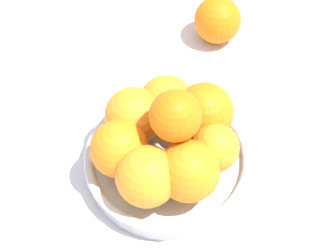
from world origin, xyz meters
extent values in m
plane|color=silver|center=(0.00, 0.00, 0.00)|extent=(4.00, 4.00, 0.00)
cylinder|color=silver|center=(0.00, 0.00, 0.01)|extent=(0.22, 0.22, 0.02)
torus|color=silver|center=(0.00, 0.00, 0.03)|extent=(0.23, 0.23, 0.01)
sphere|color=orange|center=(-0.02, 0.06, 0.07)|extent=(0.08, 0.08, 0.08)
sphere|color=orange|center=(-0.06, 0.02, 0.07)|extent=(0.06, 0.06, 0.06)
sphere|color=orange|center=(-0.06, -0.03, 0.07)|extent=(0.08, 0.08, 0.08)
sphere|color=orange|center=(-0.01, -0.06, 0.07)|extent=(0.08, 0.08, 0.08)
sphere|color=orange|center=(0.04, -0.04, 0.07)|extent=(0.08, 0.08, 0.08)
sphere|color=orange|center=(0.06, 0.01, 0.07)|extent=(0.08, 0.08, 0.08)
sphere|color=orange|center=(0.04, 0.05, 0.07)|extent=(0.08, 0.08, 0.08)
sphere|color=orange|center=(-0.01, 0.01, 0.13)|extent=(0.07, 0.07, 0.07)
sphere|color=orange|center=(-0.13, -0.24, 0.04)|extent=(0.08, 0.08, 0.08)
camera|label=1|loc=(0.08, 0.42, 0.67)|focal=60.00mm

